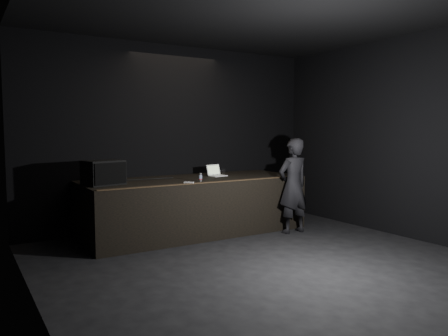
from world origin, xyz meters
TOP-DOWN VIEW (x-y plane):
  - ground at (0.00, 0.00)m, footprint 7.00×7.00m
  - room_walls at (0.00, 0.00)m, footprint 6.10×7.10m
  - stage_riser at (0.00, 2.73)m, footprint 4.00×1.50m
  - riser_lip at (0.00, 2.02)m, footprint 3.92×0.10m
  - stage_monitor at (-1.67, 2.64)m, footprint 0.68×0.56m
  - cable at (-0.78, 2.96)m, footprint 0.92×0.09m
  - laptop at (0.55, 2.86)m, footprint 0.35×0.33m
  - beer_can at (-0.12, 2.25)m, footprint 0.06×0.06m
  - plastic_cup at (0.84, 3.06)m, footprint 0.09×0.09m
  - wii_remote at (-0.43, 2.08)m, footprint 0.14×0.15m
  - person at (1.54, 1.78)m, footprint 0.63×0.42m

SIDE VIEW (x-z plane):
  - ground at x=0.00m, z-range 0.00..0.00m
  - stage_riser at x=0.00m, z-range 0.00..1.00m
  - person at x=1.54m, z-range 0.00..1.73m
  - riser_lip at x=0.00m, z-range 1.00..1.01m
  - cable at x=-0.78m, z-range 1.00..1.02m
  - wii_remote at x=-0.43m, z-range 1.00..1.03m
  - laptop at x=0.55m, z-range 0.95..1.16m
  - plastic_cup at x=0.84m, z-range 1.00..1.11m
  - beer_can at x=-0.12m, z-range 1.00..1.14m
  - stage_monitor at x=-1.67m, z-range 1.00..1.40m
  - room_walls at x=0.00m, z-range 0.26..3.78m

